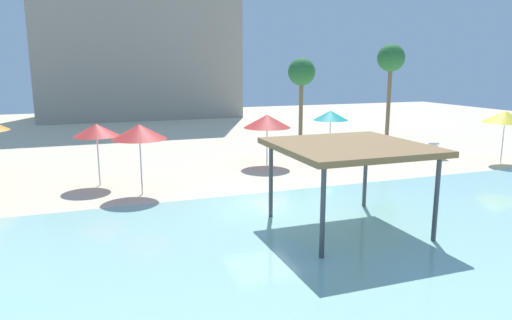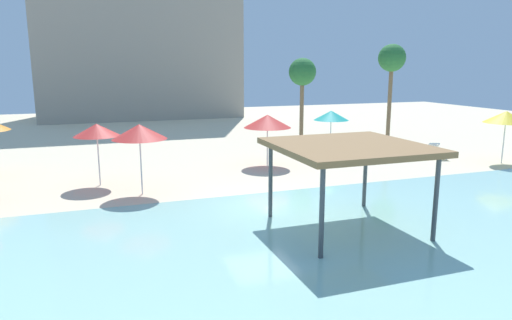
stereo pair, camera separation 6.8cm
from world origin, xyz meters
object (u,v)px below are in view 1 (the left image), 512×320
at_px(palm_tree_2, 302,74).
at_px(beach_umbrella_red_1, 139,132).
at_px(beach_umbrella_red_6, 267,121).
at_px(palm_tree_0, 391,60).
at_px(beach_umbrella_teal_0, 331,115).
at_px(shade_pavilion, 349,149).
at_px(beach_umbrella_red_2, 96,130).
at_px(beach_umbrella_yellow_3, 505,117).
at_px(lounge_chair_0, 436,151).

bearing_deg(palm_tree_2, beach_umbrella_red_1, -137.69).
height_order(beach_umbrella_red_6, palm_tree_2, palm_tree_2).
bearing_deg(palm_tree_0, beach_umbrella_red_6, -153.01).
distance_m(beach_umbrella_teal_0, beach_umbrella_red_6, 5.08).
height_order(shade_pavilion, palm_tree_2, palm_tree_2).
xyz_separation_m(beach_umbrella_red_1, palm_tree_2, (12.27, 11.17, 2.02)).
bearing_deg(beach_umbrella_red_6, beach_umbrella_teal_0, 22.09).
bearing_deg(palm_tree_2, beach_umbrella_teal_0, -98.39).
height_order(beach_umbrella_teal_0, beach_umbrella_red_2, beach_umbrella_red_2).
distance_m(shade_pavilion, palm_tree_2, 18.84).
xyz_separation_m(beach_umbrella_yellow_3, beach_umbrella_red_6, (-11.90, 3.66, -0.15)).
bearing_deg(palm_tree_2, beach_umbrella_red_2, -146.72).
height_order(beach_umbrella_teal_0, lounge_chair_0, beach_umbrella_teal_0).
bearing_deg(beach_umbrella_teal_0, beach_umbrella_red_1, -154.93).
height_order(beach_umbrella_yellow_3, beach_umbrella_red_6, beach_umbrella_yellow_3).
relative_size(shade_pavilion, beach_umbrella_red_1, 1.55).
xyz_separation_m(beach_umbrella_teal_0, palm_tree_2, (0.86, 5.83, 2.30)).
bearing_deg(shade_pavilion, beach_umbrella_red_6, 83.54).
distance_m(beach_umbrella_red_6, palm_tree_2, 9.79).
distance_m(beach_umbrella_red_2, beach_umbrella_yellow_3, 20.30).
bearing_deg(lounge_chair_0, beach_umbrella_red_2, -69.72).
bearing_deg(palm_tree_2, beach_umbrella_red_6, -125.71).
height_order(beach_umbrella_red_6, palm_tree_0, palm_tree_0).
bearing_deg(beach_umbrella_red_1, beach_umbrella_red_2, 126.64).
bearing_deg(palm_tree_0, beach_umbrella_red_1, -152.98).
bearing_deg(beach_umbrella_red_2, beach_umbrella_yellow_3, -6.59).
distance_m(beach_umbrella_red_2, beach_umbrella_red_6, 8.37).
height_order(shade_pavilion, lounge_chair_0, shade_pavilion).
distance_m(beach_umbrella_yellow_3, palm_tree_0, 9.98).
relative_size(beach_umbrella_red_1, palm_tree_2, 0.50).
relative_size(beach_umbrella_teal_0, palm_tree_2, 0.45).
height_order(beach_umbrella_red_1, beach_umbrella_yellow_3, beach_umbrella_red_1).
distance_m(beach_umbrella_red_2, palm_tree_0, 21.24).
relative_size(beach_umbrella_red_1, beach_umbrella_red_2, 1.06).
relative_size(beach_umbrella_yellow_3, palm_tree_2, 0.49).
height_order(lounge_chair_0, palm_tree_0, palm_tree_0).
bearing_deg(shade_pavilion, palm_tree_0, 51.12).
xyz_separation_m(beach_umbrella_red_2, lounge_chair_0, (18.11, 0.25, -2.06)).
height_order(shade_pavilion, beach_umbrella_yellow_3, beach_umbrella_yellow_3).
xyz_separation_m(beach_umbrella_red_1, palm_tree_0, (18.19, 9.28, 2.92)).
xyz_separation_m(beach_umbrella_teal_0, palm_tree_0, (6.78, 3.94, 3.20)).
height_order(lounge_chair_0, palm_tree_2, palm_tree_2).
xyz_separation_m(beach_umbrella_red_1, lounge_chair_0, (16.55, 2.34, -2.20)).
bearing_deg(beach_umbrella_red_6, beach_umbrella_red_1, -152.92).
xyz_separation_m(beach_umbrella_teal_0, beach_umbrella_red_2, (-12.97, -3.24, 0.16)).
relative_size(lounge_chair_0, palm_tree_0, 0.30).
xyz_separation_m(beach_umbrella_red_2, beach_umbrella_red_6, (8.26, 1.33, -0.09)).
distance_m(beach_umbrella_yellow_3, beach_umbrella_red_6, 12.45).
height_order(beach_umbrella_red_1, beach_umbrella_red_2, beach_umbrella_red_1).
bearing_deg(beach_umbrella_red_1, beach_umbrella_red_6, 27.08).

